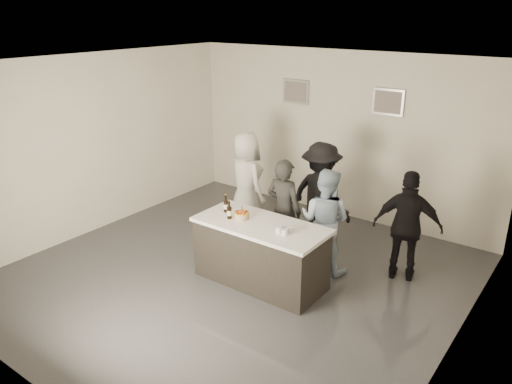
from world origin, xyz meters
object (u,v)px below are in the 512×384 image
(person_main_blue, at_px, (325,220))
(person_guest_left, at_px, (246,181))
(cake, at_px, (242,216))
(person_guest_back, at_px, (320,195))
(person_guest_right, at_px, (407,226))
(person_main_black, at_px, (284,210))
(bar_counter, at_px, (261,253))
(beer_bottle_b, at_px, (229,210))
(beer_bottle_a, at_px, (226,203))

(person_main_blue, distance_m, person_guest_left, 1.92)
(cake, distance_m, person_guest_back, 1.60)
(person_main_blue, relative_size, person_guest_right, 0.97)
(person_main_black, bearing_deg, bar_counter, 99.54)
(cake, relative_size, person_main_blue, 0.14)
(cake, bearing_deg, person_guest_right, 34.76)
(beer_bottle_b, xyz_separation_m, person_guest_right, (2.04, 1.42, -0.22))
(person_main_black, bearing_deg, person_guest_right, -164.57)
(beer_bottle_a, relative_size, beer_bottle_b, 1.00)
(person_guest_back, bearing_deg, beer_bottle_b, 82.51)
(bar_counter, height_order, beer_bottle_a, beer_bottle_a)
(cake, distance_m, person_guest_left, 1.72)
(bar_counter, distance_m, person_main_blue, 1.05)
(beer_bottle_b, bearing_deg, bar_counter, 14.48)
(person_main_blue, bearing_deg, person_guest_left, -21.48)
(cake, distance_m, person_main_blue, 1.22)
(beer_bottle_b, bearing_deg, person_main_black, 71.24)
(person_main_blue, distance_m, person_guest_back, 0.83)
(bar_counter, bearing_deg, person_main_blue, 58.32)
(cake, bearing_deg, person_guest_back, 76.21)
(bar_counter, bearing_deg, person_guest_back, 87.74)
(bar_counter, height_order, person_guest_right, person_guest_right)
(bar_counter, relative_size, person_guest_right, 1.15)
(cake, bearing_deg, person_main_black, 77.91)
(person_guest_left, bearing_deg, bar_counter, 154.95)
(beer_bottle_b, bearing_deg, person_main_blue, 44.63)
(person_guest_right, relative_size, person_guest_back, 0.94)
(person_guest_back, bearing_deg, cake, 86.08)
(beer_bottle_b, bearing_deg, cake, 36.71)
(cake, distance_m, beer_bottle_a, 0.35)
(beer_bottle_a, bearing_deg, person_guest_back, 64.69)
(beer_bottle_b, bearing_deg, person_guest_back, 72.65)
(person_guest_right, bearing_deg, person_main_black, -0.43)
(beer_bottle_a, bearing_deg, person_main_blue, 34.71)
(person_guest_back, bearing_deg, person_main_black, 84.26)
(beer_bottle_b, relative_size, person_guest_left, 0.15)
(bar_counter, bearing_deg, beer_bottle_a, 176.63)
(beer_bottle_a, xyz_separation_m, beer_bottle_b, (0.19, -0.16, 0.00))
(bar_counter, xyz_separation_m, person_guest_right, (1.58, 1.30, 0.36))
(beer_bottle_a, relative_size, person_main_black, 0.16)
(person_main_black, relative_size, person_guest_right, 0.99)
(bar_counter, height_order, person_main_black, person_main_black)
(bar_counter, relative_size, person_guest_back, 1.08)
(beer_bottle_a, distance_m, person_main_blue, 1.45)
(beer_bottle_a, xyz_separation_m, person_guest_right, (2.23, 1.26, -0.22))
(person_guest_left, bearing_deg, person_guest_right, -160.16)
(beer_bottle_b, distance_m, person_main_black, 0.99)
(person_main_blue, bearing_deg, beer_bottle_b, 39.34)
(person_main_blue, bearing_deg, beer_bottle_a, 29.43)
(bar_counter, bearing_deg, cake, -177.03)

